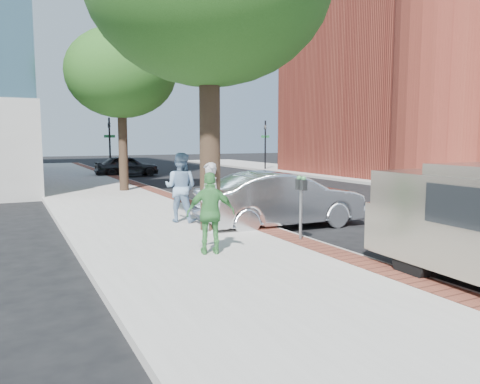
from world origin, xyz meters
TOP-DOWN VIEW (x-y plane):
  - ground at (0.00, 0.00)m, footprint 120.00×120.00m
  - sidewalk at (-1.50, 8.00)m, footprint 5.00×60.00m
  - brick_strip at (0.70, 8.00)m, footprint 0.60×60.00m
  - curb at (1.05, 8.00)m, footprint 0.10×60.00m
  - sidewalk_far at (14.50, 8.00)m, footprint 5.00×60.00m
  - church at (20.98, 13.13)m, footprint 19.00×16.00m
  - signal_near at (0.90, 22.00)m, footprint 0.70×0.15m
  - signal_far at (12.50, 22.00)m, footprint 0.70×0.15m
  - tree_far at (-0.50, 12.00)m, footprint 4.80×4.80m
  - parking_meter at (0.78, -0.15)m, footprint 0.12×0.32m
  - person_gray at (-0.78, 1.52)m, footprint 0.51×0.69m
  - person_officer at (-0.90, 3.30)m, footprint 1.19×1.16m
  - person_green at (-1.59, -0.45)m, footprint 1.04×0.68m
  - sedan_silver at (1.60, 1.99)m, footprint 4.76×1.81m
  - bg_car at (1.85, 21.46)m, footprint 4.06×1.69m

SIDE VIEW (x-z plane):
  - ground at x=0.00m, z-range 0.00..0.00m
  - sidewalk at x=-1.50m, z-range 0.00..0.15m
  - curb at x=1.05m, z-range 0.00..0.15m
  - sidewalk_far at x=14.50m, z-range 0.00..0.15m
  - brick_strip at x=0.70m, z-range 0.15..0.16m
  - bg_car at x=1.85m, z-range 0.00..1.38m
  - sedan_silver at x=1.60m, z-range 0.00..1.55m
  - person_green at x=-1.59m, z-range 0.15..1.80m
  - person_gray at x=-0.78m, z-range 0.15..1.89m
  - person_officer at x=-0.90m, z-range 0.15..2.08m
  - parking_meter at x=0.78m, z-range 0.47..1.94m
  - signal_near at x=0.90m, z-range 0.35..4.15m
  - signal_far at x=12.50m, z-range 0.35..4.15m
  - tree_far at x=-0.50m, z-range 1.73..8.87m
  - church at x=20.98m, z-range -2.94..17.46m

